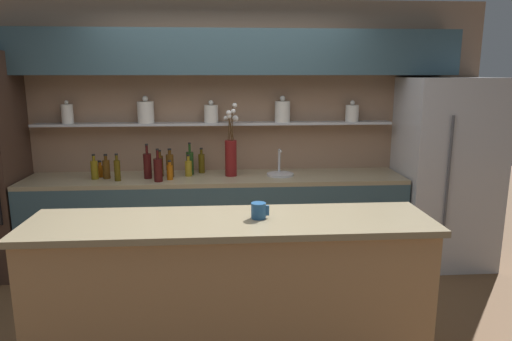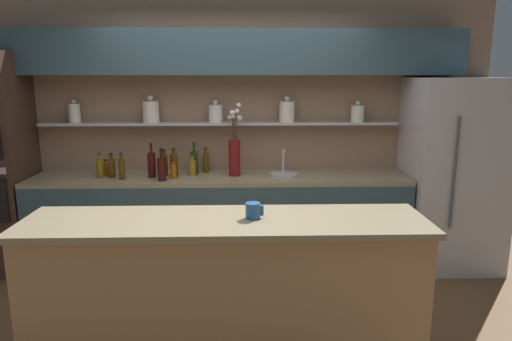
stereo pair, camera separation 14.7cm
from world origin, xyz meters
The scene contains 20 objects.
ground_plane centered at (0.00, 0.00, 0.00)m, with size 12.00×12.00×0.00m, color brown.
back_wall_unit centered at (0.00, 1.53, 1.55)m, with size 5.20×0.44×2.60m.
back_counter_unit centered at (-0.12, 1.24, 0.46)m, with size 3.63×0.62×0.92m.
island_counter centered at (0.00, -0.42, 0.51)m, with size 2.48×0.61×1.02m.
refrigerator centered at (2.16, 1.20, 0.93)m, with size 0.88×0.73×1.86m.
flower_vase centered at (0.03, 1.26, 1.15)m, with size 0.14×0.15×0.70m.
sink_fixture centered at (0.51, 1.25, 0.95)m, with size 0.26×0.26×0.25m.
bottle_spirit_0 centered at (-0.55, 1.24, 1.04)m, with size 0.07×0.07×0.28m.
bottle_sauce_1 centered at (-0.55, 1.13, 1.00)m, with size 0.06×0.06×0.18m.
bottle_oil_2 centered at (-0.38, 1.28, 1.00)m, with size 0.07×0.07×0.21m.
bottle_wine_3 centered at (-0.64, 1.06, 1.03)m, with size 0.08×0.08×0.31m.
bottle_spirit_4 centered at (-0.66, 1.29, 1.03)m, with size 0.06×0.06×0.26m.
bottle_wine_5 centered at (-0.37, 1.36, 1.04)m, with size 0.07×0.07×0.31m.
bottle_wine_6 centered at (-0.76, 1.20, 1.05)m, with size 0.07×0.07×0.33m.
bottle_spirit_7 centered at (-1.15, 1.22, 1.02)m, with size 0.07×0.07×0.23m.
bottle_oil_8 centered at (-1.02, 1.12, 1.03)m, with size 0.06×0.06×0.26m.
bottle_oil_9 centered at (-1.25, 1.20, 1.01)m, with size 0.07×0.07×0.24m.
bottle_oil_10 centered at (-0.26, 1.41, 1.02)m, with size 0.06×0.06×0.25m.
bottle_sauce_11 centered at (-1.22, 1.29, 0.99)m, with size 0.05×0.05×0.16m.
coffee_mug centered at (0.17, -0.40, 1.07)m, with size 0.11×0.09×0.10m.
Camera 1 is at (-0.03, -3.08, 1.89)m, focal length 32.00 mm.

